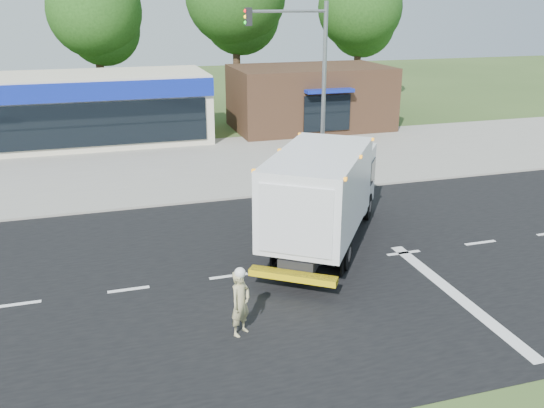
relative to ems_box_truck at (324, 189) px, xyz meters
The scene contains 11 objects.
ground 2.58m from the ems_box_truck, 114.21° to the right, with size 120.00×120.00×0.00m, color #385123.
road_asphalt 2.58m from the ems_box_truck, 114.21° to the right, with size 60.00×14.00×0.02m, color black.
sidewalk 7.06m from the ems_box_truck, 95.54° to the left, with size 60.00×2.40×0.12m, color gray.
parking_apron 12.72m from the ems_box_truck, 92.98° to the left, with size 60.00×9.00×0.02m, color gray.
lane_markings 3.52m from the ems_box_truck, 76.06° to the right, with size 55.20×7.00×0.01m.
ems_box_truck is the anchor object (origin of this frame).
emergency_worker 6.28m from the ems_box_truck, 130.92° to the right, with size 0.76×0.72×1.85m.
retail_strip_mall 20.84m from the ems_box_truck, 117.59° to the left, with size 18.00×6.20×4.00m.
brown_storefront 19.58m from the ems_box_truck, 71.09° to the left, with size 10.00×6.70×4.00m.
traffic_signal_pole 7.00m from the ems_box_truck, 74.54° to the left, with size 3.51×0.25×8.00m.
background_trees 27.28m from the ems_box_truck, 93.22° to the left, with size 36.77×7.39×12.10m.
Camera 1 is at (-6.30, -15.61, 8.00)m, focal length 38.00 mm.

